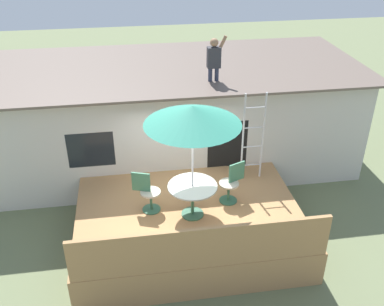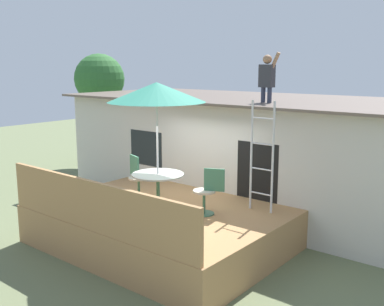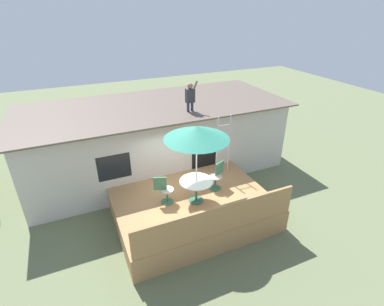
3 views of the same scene
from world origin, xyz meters
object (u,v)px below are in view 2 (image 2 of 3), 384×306
at_px(step_ladder, 262,157).
at_px(patio_chair_left, 137,178).
at_px(patio_table, 158,182).
at_px(patio_umbrella, 157,92).
at_px(person_figure, 267,75).
at_px(patio_chair_right, 208,192).
at_px(backyard_tree, 100,82).

relative_size(step_ladder, patio_chair_left, 2.39).
xyz_separation_m(patio_table, patio_chair_left, (-0.93, 0.33, -0.13)).
distance_m(patio_table, patio_umbrella, 1.76).
bearing_deg(person_figure, patio_table, -109.84).
distance_m(person_figure, patio_chair_left, 3.65).
bearing_deg(patio_chair_left, step_ladder, 39.45).
xyz_separation_m(patio_chair_right, backyard_tree, (-8.11, 4.16, 1.82)).
bearing_deg(patio_table, step_ladder, 37.66).
xyz_separation_m(step_ladder, person_figure, (-0.69, 1.33, 1.54)).
height_order(patio_table, backyard_tree, backyard_tree).
height_order(patio_umbrella, backyard_tree, backyard_tree).
relative_size(patio_chair_right, backyard_tree, 0.23).
height_order(patio_table, person_figure, person_figure).
distance_m(patio_table, step_ladder, 2.11).
bearing_deg(patio_table, patio_chair_left, 160.39).
height_order(patio_table, patio_chair_right, patio_chair_right).
relative_size(patio_table, step_ladder, 0.47).
xyz_separation_m(patio_table, backyard_tree, (-7.17, 4.56, 1.69)).
distance_m(patio_table, patio_chair_left, 0.99).
xyz_separation_m(person_figure, patio_chair_left, (-1.86, -2.25, -2.19)).
distance_m(patio_umbrella, backyard_tree, 8.50).
bearing_deg(patio_chair_right, backyard_tree, -50.32).
relative_size(person_figure, backyard_tree, 0.27).
distance_m(person_figure, backyard_tree, 8.35).
bearing_deg(step_ladder, patio_chair_left, -160.17).
distance_m(step_ladder, backyard_tree, 9.47).
bearing_deg(step_ladder, backyard_tree, 159.34).
height_order(patio_umbrella, patio_chair_left, patio_umbrella).
xyz_separation_m(patio_umbrella, patio_chair_left, (-0.93, 0.33, -1.89)).
xyz_separation_m(patio_table, person_figure, (0.93, 2.58, 2.06)).
bearing_deg(step_ladder, patio_table, -142.34).
relative_size(patio_chair_left, backyard_tree, 0.23).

